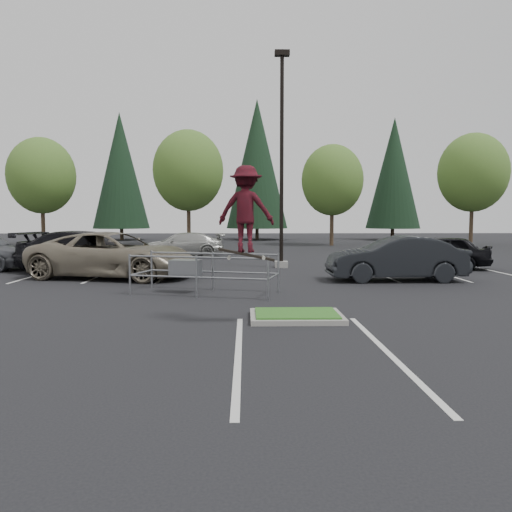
{
  "coord_description": "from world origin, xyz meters",
  "views": [
    {
      "loc": [
        -1.22,
        -11.76,
        2.46
      ],
      "look_at": [
        -0.94,
        1.5,
        1.4
      ],
      "focal_mm": 35.0,
      "sensor_mm": 36.0,
      "label": 1
    }
  ],
  "objects_px": {
    "cart_corral": "(190,268)",
    "car_far_silver": "(182,245)",
    "decid_b": "(188,173)",
    "skateboarder": "(246,210)",
    "light_pole": "(282,172)",
    "decid_c": "(332,182)",
    "conif_c": "(394,173)",
    "conif_b": "(257,164)",
    "conif_a": "(120,171)",
    "car_r_black": "(441,252)",
    "car_r_charc": "(396,259)",
    "decid_a": "(42,178)",
    "decid_d": "(473,175)",
    "car_l_tan": "(113,255)",
    "car_l_black": "(86,252)"
  },
  "relations": [
    {
      "from": "decid_a",
      "to": "conif_c",
      "type": "xyz_separation_m",
      "value": [
        32.01,
        9.47,
        1.26
      ]
    },
    {
      "from": "decid_b",
      "to": "car_far_silver",
      "type": "xyz_separation_m",
      "value": [
        1.01,
        -12.53,
        -5.31
      ]
    },
    {
      "from": "decid_d",
      "to": "car_r_black",
      "type": "height_order",
      "value": "decid_d"
    },
    {
      "from": "light_pole",
      "to": "conif_c",
      "type": "relative_size",
      "value": 0.81
    },
    {
      "from": "decid_c",
      "to": "conif_a",
      "type": "bearing_deg",
      "value": 153.04
    },
    {
      "from": "conif_c",
      "to": "cart_corral",
      "type": "relative_size",
      "value": 2.63
    },
    {
      "from": "decid_c",
      "to": "car_r_charc",
      "type": "xyz_separation_m",
      "value": [
        -1.49,
        -22.83,
        -4.41
      ]
    },
    {
      "from": "conif_b",
      "to": "car_far_silver",
      "type": "height_order",
      "value": "conif_b"
    },
    {
      "from": "decid_c",
      "to": "car_l_tan",
      "type": "distance_m",
      "value": 25.39
    },
    {
      "from": "car_r_charc",
      "to": "conif_a",
      "type": "bearing_deg",
      "value": -150.93
    },
    {
      "from": "decid_d",
      "to": "car_l_black",
      "type": "bearing_deg",
      "value": -141.37
    },
    {
      "from": "car_l_tan",
      "to": "car_l_black",
      "type": "xyz_separation_m",
      "value": [
        -1.5,
        1.41,
        -0.01
      ]
    },
    {
      "from": "car_r_charc",
      "to": "decid_c",
      "type": "bearing_deg",
      "value": 176.06
    },
    {
      "from": "conif_b",
      "to": "car_r_black",
      "type": "height_order",
      "value": "conif_b"
    },
    {
      "from": "decid_b",
      "to": "conif_a",
      "type": "xyz_separation_m",
      "value": [
        -7.99,
        9.47,
        1.05
      ]
    },
    {
      "from": "decid_b",
      "to": "conif_c",
      "type": "height_order",
      "value": "conif_c"
    },
    {
      "from": "conif_b",
      "to": "cart_corral",
      "type": "bearing_deg",
      "value": -94.7
    },
    {
      "from": "car_r_black",
      "to": "skateboarder",
      "type": "bearing_deg",
      "value": -14.27
    },
    {
      "from": "conif_a",
      "to": "skateboarder",
      "type": "bearing_deg",
      "value": -72.5
    },
    {
      "from": "cart_corral",
      "to": "car_r_charc",
      "type": "xyz_separation_m",
      "value": [
        7.49,
        2.87,
        0.05
      ]
    },
    {
      "from": "cart_corral",
      "to": "car_l_black",
      "type": "distance_m",
      "value": 7.39
    },
    {
      "from": "conif_c",
      "to": "car_r_black",
      "type": "height_order",
      "value": "conif_c"
    },
    {
      "from": "decid_b",
      "to": "car_far_silver",
      "type": "relative_size",
      "value": 1.9
    },
    {
      "from": "light_pole",
      "to": "conif_c",
      "type": "height_order",
      "value": "conif_c"
    },
    {
      "from": "decid_d",
      "to": "skateboarder",
      "type": "distance_m",
      "value": 36.54
    },
    {
      "from": "decid_a",
      "to": "car_l_tan",
      "type": "height_order",
      "value": "decid_a"
    },
    {
      "from": "light_pole",
      "to": "car_far_silver",
      "type": "relative_size",
      "value": 1.99
    },
    {
      "from": "conif_b",
      "to": "skateboarder",
      "type": "distance_m",
      "value": 41.44
    },
    {
      "from": "decid_b",
      "to": "car_l_black",
      "type": "bearing_deg",
      "value": -95.42
    },
    {
      "from": "conif_b",
      "to": "cart_corral",
      "type": "height_order",
      "value": "conif_b"
    },
    {
      "from": "decid_a",
      "to": "car_r_black",
      "type": "xyz_separation_m",
      "value": [
        26.01,
        -18.53,
        -4.8
      ]
    },
    {
      "from": "skateboarder",
      "to": "car_far_silver",
      "type": "relative_size",
      "value": 0.42
    },
    {
      "from": "cart_corral",
      "to": "decid_c",
      "type": "bearing_deg",
      "value": 85.66
    },
    {
      "from": "decid_b",
      "to": "skateboarder",
      "type": "distance_m",
      "value": 31.68
    },
    {
      "from": "car_r_black",
      "to": "conif_a",
      "type": "bearing_deg",
      "value": -119.33
    },
    {
      "from": "decid_b",
      "to": "skateboarder",
      "type": "height_order",
      "value": "decid_b"
    },
    {
      "from": "car_r_charc",
      "to": "car_r_black",
      "type": "distance_m",
      "value": 5.7
    },
    {
      "from": "conif_a",
      "to": "skateboarder",
      "type": "xyz_separation_m",
      "value": [
        12.8,
        -40.59,
        -4.49
      ]
    },
    {
      "from": "skateboarder",
      "to": "decid_c",
      "type": "bearing_deg",
      "value": -92.98
    },
    {
      "from": "conif_c",
      "to": "car_l_tan",
      "type": "xyz_separation_m",
      "value": [
        -20.5,
        -31.35,
        -5.93
      ]
    },
    {
      "from": "cart_corral",
      "to": "car_r_black",
      "type": "distance_m",
      "value": 13.23
    },
    {
      "from": "car_r_black",
      "to": "car_r_charc",
      "type": "bearing_deg",
      "value": -14.87
    },
    {
      "from": "decid_a",
      "to": "decid_d",
      "type": "bearing_deg",
      "value": 0.48
    },
    {
      "from": "light_pole",
      "to": "conif_b",
      "type": "xyz_separation_m",
      "value": [
        -0.5,
        28.5,
        3.29
      ]
    },
    {
      "from": "cart_corral",
      "to": "car_far_silver",
      "type": "bearing_deg",
      "value": 113.16
    },
    {
      "from": "conif_c",
      "to": "conif_b",
      "type": "bearing_deg",
      "value": 175.91
    },
    {
      "from": "light_pole",
      "to": "decid_c",
      "type": "distance_m",
      "value": 18.67
    },
    {
      "from": "decid_b",
      "to": "conif_a",
      "type": "bearing_deg",
      "value": 130.17
    },
    {
      "from": "cart_corral",
      "to": "car_far_silver",
      "type": "distance_m",
      "value": 14.01
    },
    {
      "from": "decid_b",
      "to": "decid_c",
      "type": "relative_size",
      "value": 1.15
    }
  ]
}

